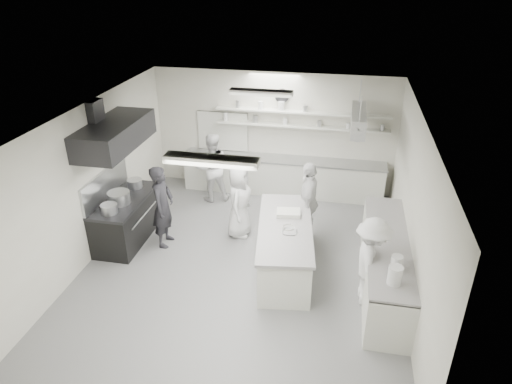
% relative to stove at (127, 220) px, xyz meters
% --- Properties ---
extents(floor, '(6.00, 7.00, 0.02)m').
position_rel_stove_xyz_m(floor, '(2.60, -0.40, -0.46)').
color(floor, gray).
rests_on(floor, ground).
extents(ceiling, '(6.00, 7.00, 0.02)m').
position_rel_stove_xyz_m(ceiling, '(2.60, -0.40, 2.56)').
color(ceiling, white).
rests_on(ceiling, wall_back).
extents(wall_back, '(6.00, 0.04, 3.00)m').
position_rel_stove_xyz_m(wall_back, '(2.60, 3.10, 1.05)').
color(wall_back, beige).
rests_on(wall_back, floor).
extents(wall_front, '(6.00, 0.04, 3.00)m').
position_rel_stove_xyz_m(wall_front, '(2.60, -3.90, 1.05)').
color(wall_front, beige).
rests_on(wall_front, floor).
extents(wall_left, '(0.04, 7.00, 3.00)m').
position_rel_stove_xyz_m(wall_left, '(-0.40, -0.40, 1.05)').
color(wall_left, beige).
rests_on(wall_left, floor).
extents(wall_right, '(0.04, 7.00, 3.00)m').
position_rel_stove_xyz_m(wall_right, '(5.60, -0.40, 1.05)').
color(wall_right, beige).
rests_on(wall_right, floor).
extents(stove, '(0.80, 1.80, 0.90)m').
position_rel_stove_xyz_m(stove, '(0.00, 0.00, 0.00)').
color(stove, black).
rests_on(stove, floor).
extents(exhaust_hood, '(0.85, 2.00, 0.50)m').
position_rel_stove_xyz_m(exhaust_hood, '(0.00, -0.00, 1.90)').
color(exhaust_hood, black).
rests_on(exhaust_hood, wall_left).
extents(back_counter, '(5.00, 0.60, 0.92)m').
position_rel_stove_xyz_m(back_counter, '(2.90, 2.80, 0.01)').
color(back_counter, silver).
rests_on(back_counter, floor).
extents(shelf_lower, '(4.20, 0.26, 0.04)m').
position_rel_stove_xyz_m(shelf_lower, '(3.30, 2.97, 1.30)').
color(shelf_lower, silver).
rests_on(shelf_lower, wall_back).
extents(shelf_upper, '(4.20, 0.26, 0.04)m').
position_rel_stove_xyz_m(shelf_upper, '(3.30, 2.97, 1.65)').
color(shelf_upper, silver).
rests_on(shelf_upper, wall_back).
extents(pass_through_window, '(1.30, 0.04, 1.00)m').
position_rel_stove_xyz_m(pass_through_window, '(1.30, 3.08, 1.00)').
color(pass_through_window, black).
rests_on(pass_through_window, wall_back).
extents(wall_clock, '(0.32, 0.05, 0.32)m').
position_rel_stove_xyz_m(wall_clock, '(2.80, 3.06, 2.00)').
color(wall_clock, white).
rests_on(wall_clock, wall_back).
extents(right_counter, '(0.74, 3.30, 0.94)m').
position_rel_stove_xyz_m(right_counter, '(5.25, -0.60, 0.02)').
color(right_counter, silver).
rests_on(right_counter, floor).
extents(pot_rack, '(0.30, 1.60, 0.40)m').
position_rel_stove_xyz_m(pot_rack, '(4.60, 2.00, 1.85)').
color(pot_rack, '#A9ABAE').
rests_on(pot_rack, ceiling).
extents(light_fixture_front, '(1.30, 0.25, 0.10)m').
position_rel_stove_xyz_m(light_fixture_front, '(2.60, -2.20, 2.49)').
color(light_fixture_front, silver).
rests_on(light_fixture_front, ceiling).
extents(light_fixture_rear, '(1.30, 0.25, 0.10)m').
position_rel_stove_xyz_m(light_fixture_rear, '(2.60, 1.40, 2.49)').
color(light_fixture_rear, silver).
rests_on(light_fixture_rear, ceiling).
extents(prep_island, '(1.22, 2.53, 0.90)m').
position_rel_stove_xyz_m(prep_island, '(3.41, -0.40, -0.00)').
color(prep_island, silver).
rests_on(prep_island, floor).
extents(stove_pot, '(0.44, 0.44, 0.29)m').
position_rel_stove_xyz_m(stove_pot, '(0.00, -0.18, 0.60)').
color(stove_pot, '#A9ABAE').
rests_on(stove_pot, stove).
extents(cook_stove, '(0.43, 0.65, 1.75)m').
position_rel_stove_xyz_m(cook_stove, '(0.85, -0.02, 0.43)').
color(cook_stove, black).
rests_on(cook_stove, floor).
extents(cook_back, '(1.02, 0.92, 1.71)m').
position_rel_stove_xyz_m(cook_back, '(1.26, 2.10, 0.41)').
color(cook_back, silver).
rests_on(cook_back, floor).
extents(cook_island_left, '(0.54, 0.81, 1.61)m').
position_rel_stove_xyz_m(cook_island_left, '(2.29, 0.64, 0.36)').
color(cook_island_left, silver).
rests_on(cook_island_left, floor).
extents(cook_island_right, '(0.43, 1.02, 1.73)m').
position_rel_stove_xyz_m(cook_island_right, '(3.72, 0.81, 0.41)').
color(cook_island_right, silver).
rests_on(cook_island_right, floor).
extents(cook_right, '(0.72, 1.12, 1.64)m').
position_rel_stove_xyz_m(cook_right, '(4.95, -1.08, 0.37)').
color(cook_right, silver).
rests_on(cook_right, floor).
extents(bowl_island_a, '(0.28, 0.28, 0.07)m').
position_rel_stove_xyz_m(bowl_island_a, '(3.51, -0.59, 0.48)').
color(bowl_island_a, '#A9ABAE').
rests_on(bowl_island_a, prep_island).
extents(bowl_island_b, '(0.27, 0.27, 0.07)m').
position_rel_stove_xyz_m(bowl_island_b, '(3.47, -0.46, 0.48)').
color(bowl_island_b, silver).
rests_on(bowl_island_b, prep_island).
extents(bowl_right, '(0.30, 0.30, 0.06)m').
position_rel_stove_xyz_m(bowl_right, '(5.15, -0.38, 0.52)').
color(bowl_right, silver).
rests_on(bowl_right, right_counter).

